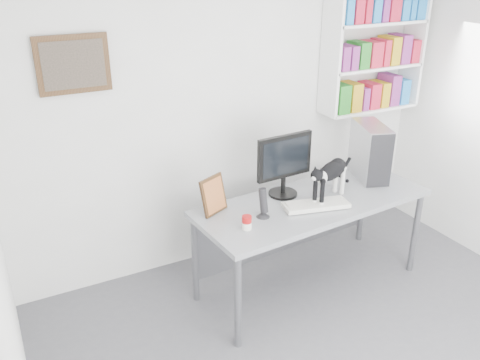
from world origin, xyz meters
The scene contains 11 objects.
room centered at (0.00, 0.00, 1.35)m, with size 4.01×4.01×2.70m.
bookshelf centered at (1.40, 1.85, 1.85)m, with size 1.03×0.28×1.24m, color white.
wall_art centered at (-1.30, 1.97, 1.90)m, with size 0.52×0.04×0.42m, color #4D3219.
desk centered at (0.29, 1.15, 0.40)m, with size 1.94×0.76×0.81m, color slate.
monitor centered at (0.12, 1.35, 1.07)m, with size 0.50×0.24×0.53m, color black.
keyboard centered at (0.23, 1.04, 0.83)m, with size 0.51×0.20×0.04m, color silver.
pc_tower centered at (0.99, 1.32, 1.05)m, with size 0.21×0.48×0.48m, color #ABABAF.
speaker centered at (-0.21, 1.09, 0.93)m, with size 0.11×0.11×0.24m, color black.
leaning_print centered at (-0.51, 1.33, 0.96)m, with size 0.24×0.10×0.30m, color #4D3219.
soup_can centered at (-0.41, 0.99, 0.86)m, with size 0.07×0.07×0.10m, color #A30E0F.
cat centered at (0.41, 1.10, 0.98)m, with size 0.54×0.14×0.33m, color black, non-canonical shape.
Camera 1 is at (-1.94, -1.82, 2.62)m, focal length 38.00 mm.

